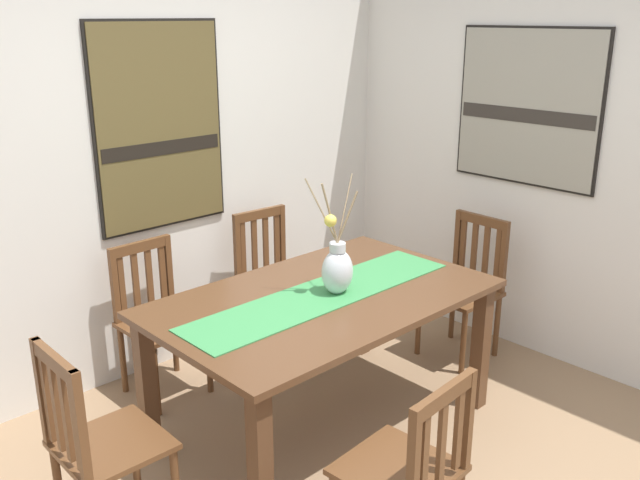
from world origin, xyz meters
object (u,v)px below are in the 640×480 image
Objects in this scene: centerpiece_vase at (337,268)px; chair_2 at (98,442)px; chair_1 at (157,316)px; chair_0 at (466,285)px; painting_on_side_wall at (528,107)px; painting_on_back_wall at (160,127)px; chair_3 at (409,470)px; dining_table at (323,314)px; chair_4 at (272,279)px.

centerpiece_vase reaches higher than chair_2.
chair_2 is (-1.32, 0.06, -0.44)m from centerpiece_vase.
chair_1 is (-0.49, 0.99, -0.45)m from centerpiece_vase.
chair_0 is 0.95× the size of painting_on_side_wall.
painting_on_back_wall is at bearing 139.10° from chair_0.
chair_3 is at bearing -50.76° from chair_2.
chair_2 is (-1.25, 0.03, -0.19)m from dining_table.
chair_2 is (-2.53, 0.04, 0.00)m from chair_0.
chair_2 reaches higher than dining_table.
chair_2 is at bearing 179.19° from chair_0.
chair_4 is 0.96× the size of painting_on_side_wall.
painting_on_back_wall is (-1.43, 1.24, 1.04)m from chair_0.
chair_3 is at bearing -158.26° from painting_on_side_wall.
painting_on_back_wall is at bearing 99.94° from centerpiece_vase.
chair_0 is 2.16m from painting_on_back_wall.
chair_3 reaches higher than dining_table.
chair_4 reaches higher than chair_3.
chair_0 is 1.97m from chair_3.
chair_4 is at bearing 28.21° from chair_2.
painting_on_side_wall reaches higher than chair_4.
dining_table is 1.29m from chair_0.
chair_0 is at bearing 162.18° from painting_on_side_wall.
dining_table is at bearing -82.89° from painting_on_back_wall.
painting_on_back_wall is (-0.58, 0.30, 1.04)m from chair_4.
chair_0 is (1.21, 0.03, -0.44)m from centerpiece_vase.
dining_table is at bearing 154.08° from centerpiece_vase.
centerpiece_vase is 1.29m from chair_0.
chair_4 is (-0.85, 0.94, 0.00)m from chair_0.
dining_table is 1.88× the size of chair_2.
chair_2 is at bearing -131.83° from chair_1.
painting_on_side_wall reaches higher than centerpiece_vase.
dining_table is 1.79× the size of painting_on_side_wall.
centerpiece_vase reaches higher than chair_1.
painting_on_side_wall is at bearing -4.31° from dining_table.
painting_on_side_wall is (2.09, 0.83, 1.14)m from chair_3.
chair_3 is at bearing -151.21° from chair_0.
chair_4 reaches higher than chair_1.
chair_2 is 3.11m from painting_on_side_wall.
chair_0 is at bearing -47.66° from chair_4.
chair_1 reaches higher than chair_3.
painting_on_back_wall is at bearing 47.53° from chair_2.
chair_1 is (-0.42, 0.96, -0.20)m from dining_table.
painting_on_side_wall is (2.06, -1.08, 1.13)m from chair_1.
painting_on_side_wall is (1.64, -0.12, 0.93)m from dining_table.
dining_table is 1.50m from painting_on_back_wall.
chair_4 reaches higher than chair_2.
centerpiece_vase is at bearing -2.66° from chair_2.
centerpiece_vase is 0.66× the size of chair_2.
painting_on_side_wall is at bearing -37.10° from painting_on_back_wall.
chair_3 is (0.80, -0.98, -0.02)m from chair_2.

